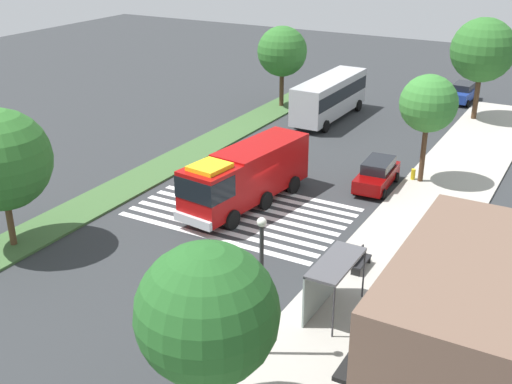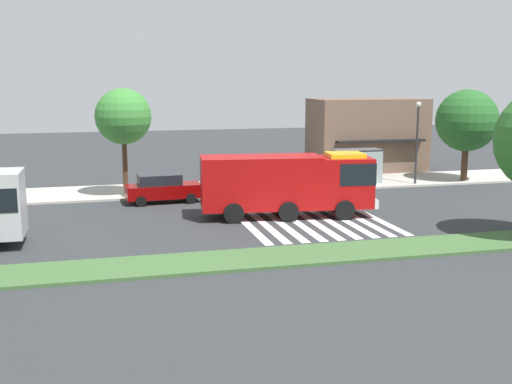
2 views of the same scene
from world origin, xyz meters
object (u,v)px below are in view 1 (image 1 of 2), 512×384
(parked_car_mid, at_px, (377,174))
(bench_near_shelter, at_px, (360,260))
(fire_truck, at_px, (243,175))
(median_tree_far_west, at_px, (282,51))
(parked_car_west, at_px, (463,92))
(sidewalk_tree_far_west, at_px, (483,50))
(street_lamp, at_px, (262,276))
(sidewalk_tree_west, at_px, (429,104))
(transit_bus, at_px, (330,95))
(bus_stop_shelter, at_px, (328,274))
(median_tree_west, at_px, (0,160))
(fire_hydrant, at_px, (413,174))
(sidewalk_tree_center, at_px, (207,314))

(parked_car_mid, distance_m, bench_near_shelter, 10.70)
(fire_truck, bearing_deg, median_tree_far_west, -151.70)
(parked_car_west, xyz_separation_m, sidewalk_tree_far_west, (5.33, 2.20, 4.97))
(parked_car_mid, bearing_deg, parked_car_west, 176.71)
(street_lamp, height_order, sidewalk_tree_west, sidewalk_tree_west)
(street_lamp, bearing_deg, transit_bus, -161.31)
(parked_car_mid, relative_size, transit_bus, 0.47)
(parked_car_mid, xyz_separation_m, bus_stop_shelter, (14.33, 2.81, 0.97))
(median_tree_far_west, height_order, median_tree_west, median_tree_west)
(street_lamp, bearing_deg, fire_hydrant, -179.72)
(sidewalk_tree_west, height_order, median_tree_west, median_tree_west)
(parked_car_west, xyz_separation_m, median_tree_far_west, (9.68, -13.79, 4.08))
(fire_truck, relative_size, parked_car_west, 2.22)
(bus_stop_shelter, bearing_deg, fire_truck, -131.75)
(transit_bus, bearing_deg, street_lamp, -160.62)
(street_lamp, bearing_deg, bus_stop_shelter, 165.96)
(fire_truck, distance_m, bench_near_shelter, 9.55)
(parked_car_west, height_order, fire_hydrant, parked_car_west)
(sidewalk_tree_west, xyz_separation_m, median_tree_far_west, (-11.56, -15.99, -0.25))
(fire_truck, xyz_separation_m, median_tree_west, (10.15, -7.91, 2.81))
(parked_car_west, bearing_deg, sidewalk_tree_far_west, 24.74)
(bench_near_shelter, bearing_deg, parked_car_mid, -164.86)
(parked_car_west, relative_size, bus_stop_shelter, 1.28)
(sidewalk_tree_far_west, distance_m, median_tree_west, 38.27)
(street_lamp, bearing_deg, fire_truck, -146.93)
(parked_car_mid, bearing_deg, median_tree_far_west, -138.07)
(bus_stop_shelter, distance_m, median_tree_west, 17.02)
(transit_bus, distance_m, sidewalk_tree_far_west, 12.77)
(sidewalk_tree_west, distance_m, sidewalk_tree_center, 24.69)
(bench_near_shelter, relative_size, sidewalk_tree_far_west, 0.19)
(median_tree_far_west, bearing_deg, median_tree_west, 0.00)
(bench_near_shelter, distance_m, median_tree_far_west, 29.51)
(parked_car_west, distance_m, median_tree_far_west, 17.33)
(transit_bus, height_order, street_lamp, street_lamp)
(sidewalk_tree_west, relative_size, median_tree_west, 0.96)
(sidewalk_tree_west, bearing_deg, fire_hydrant, -92.92)
(sidewalk_tree_center, bearing_deg, street_lamp, -174.55)
(sidewalk_tree_far_west, height_order, median_tree_far_west, sidewalk_tree_far_west)
(sidewalk_tree_far_west, distance_m, fire_hydrant, 16.77)
(fire_truck, bearing_deg, bus_stop_shelter, 55.23)
(sidewalk_tree_center, bearing_deg, fire_truck, -153.19)
(transit_bus, height_order, bus_stop_shelter, transit_bus)
(parked_car_mid, bearing_deg, fire_truck, -45.06)
(median_tree_west, bearing_deg, transit_bus, 169.83)
(street_lamp, relative_size, median_tree_west, 0.81)
(fire_truck, height_order, sidewalk_tree_west, sidewalk_tree_west)
(sidewalk_tree_west, height_order, fire_hydrant, sidewalk_tree_west)
(sidewalk_tree_far_west, bearing_deg, parked_car_west, -157.61)
(sidewalk_tree_center, xyz_separation_m, median_tree_west, (-5.83, -15.99, 0.23))
(sidewalk_tree_center, bearing_deg, parked_car_mid, -174.42)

